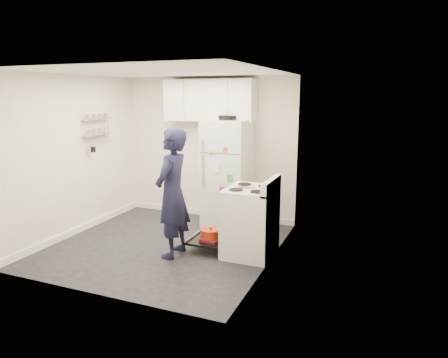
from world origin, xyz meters
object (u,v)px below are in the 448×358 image
at_px(electric_range, 250,222).
at_px(refrigerator, 227,173).
at_px(open_oven_door, 211,236).
at_px(person, 172,193).

relative_size(electric_range, refrigerator, 0.59).
height_order(open_oven_door, refrigerator, refrigerator).
bearing_deg(refrigerator, person, -97.47).
xyz_separation_m(electric_range, open_oven_door, (-0.57, -0.03, -0.28)).
bearing_deg(electric_range, refrigerator, 124.77).
bearing_deg(person, refrigerator, 170.08).
relative_size(open_oven_door, refrigerator, 0.38).
xyz_separation_m(open_oven_door, refrigerator, (-0.19, 1.13, 0.71)).
relative_size(open_oven_door, person, 0.39).
relative_size(refrigerator, person, 1.05).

